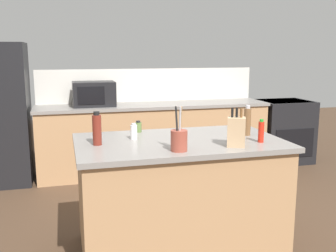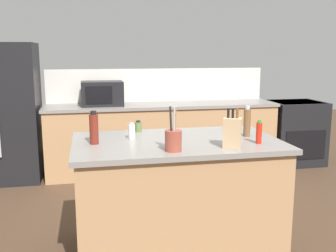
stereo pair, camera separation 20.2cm
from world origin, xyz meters
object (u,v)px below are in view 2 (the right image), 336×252
(utensil_crock, at_px, (173,140))
(salt_shaker, at_px, (132,131))
(microwave, at_px, (102,93))
(vinegar_bottle, at_px, (94,129))
(pepper_grinder, at_px, (247,122))
(spice_jar_oregano, at_px, (138,127))
(range_oven, at_px, (294,132))
(hot_sauce_bottle, at_px, (259,133))
(knife_block, at_px, (232,132))

(utensil_crock, distance_m, salt_shaker, 0.52)
(microwave, height_order, vinegar_bottle, microwave)
(utensil_crock, distance_m, pepper_grinder, 0.79)
(spice_jar_oregano, bearing_deg, pepper_grinder, -23.05)
(range_oven, xyz_separation_m, vinegar_bottle, (-2.93, -2.20, 0.59))
(pepper_grinder, xyz_separation_m, hot_sauce_bottle, (-0.01, -0.27, -0.04))
(utensil_crock, bearing_deg, knife_block, 2.27)
(range_oven, bearing_deg, salt_shaker, -141.70)
(salt_shaker, bearing_deg, microwave, 94.18)
(utensil_crock, distance_m, spice_jar_oregano, 0.75)
(microwave, height_order, pepper_grinder, microwave)
(pepper_grinder, bearing_deg, utensil_crock, -152.95)
(microwave, xyz_separation_m, hot_sauce_bottle, (1.09, -2.44, -0.07))
(microwave, height_order, salt_shaker, microwave)
(knife_block, distance_m, pepper_grinder, 0.43)
(range_oven, distance_m, utensil_crock, 3.52)
(range_oven, relative_size, hot_sauce_bottle, 5.06)
(salt_shaker, bearing_deg, pepper_grinder, -5.56)
(knife_block, bearing_deg, utensil_crock, -153.62)
(microwave, bearing_deg, utensil_crock, -81.09)
(pepper_grinder, relative_size, vinegar_bottle, 1.00)
(salt_shaker, relative_size, vinegar_bottle, 0.52)
(vinegar_bottle, bearing_deg, spice_jar_oregano, 45.65)
(utensil_crock, height_order, vinegar_bottle, utensil_crock)
(knife_block, bearing_deg, salt_shaker, 171.91)
(hot_sauce_bottle, bearing_deg, range_oven, 55.22)
(utensil_crock, xyz_separation_m, pepper_grinder, (0.71, 0.36, 0.04))
(knife_block, distance_m, utensil_crock, 0.45)
(salt_shaker, relative_size, spice_jar_oregano, 1.31)
(knife_block, bearing_deg, hot_sauce_bottle, 41.43)
(knife_block, height_order, pepper_grinder, knife_block)
(pepper_grinder, height_order, spice_jar_oregano, pepper_grinder)
(salt_shaker, bearing_deg, knife_block, -32.20)
(utensil_crock, bearing_deg, microwave, 98.91)
(microwave, bearing_deg, pepper_grinder, -63.06)
(range_oven, bearing_deg, hot_sauce_bottle, -124.78)
(range_oven, distance_m, pepper_grinder, 2.81)
(utensil_crock, bearing_deg, spice_jar_oregano, 102.13)
(hot_sauce_bottle, xyz_separation_m, vinegar_bottle, (-1.24, 0.23, 0.04))
(utensil_crock, bearing_deg, hot_sauce_bottle, 7.76)
(spice_jar_oregano, bearing_deg, utensil_crock, -77.87)
(vinegar_bottle, distance_m, spice_jar_oregano, 0.56)
(pepper_grinder, distance_m, vinegar_bottle, 1.25)
(microwave, distance_m, hot_sauce_bottle, 2.67)
(microwave, height_order, hot_sauce_bottle, microwave)
(microwave, relative_size, knife_block, 1.85)
(hot_sauce_bottle, bearing_deg, utensil_crock, -172.24)
(hot_sauce_bottle, bearing_deg, knife_block, -162.68)
(salt_shaker, height_order, vinegar_bottle, vinegar_bottle)
(pepper_grinder, bearing_deg, range_oven, 52.26)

